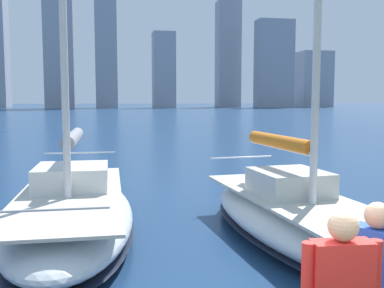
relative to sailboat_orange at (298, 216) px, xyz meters
The scene contains 4 objects.
city_skyline 156.01m from the sailboat_orange, 86.47° to the right, with size 168.96×21.54×51.98m.
sailboat_orange is the anchor object (origin of this frame).
sailboat_grey 5.19m from the sailboat_orange, 14.38° to the right, with size 2.84×8.00×11.06m.
person_blue_shirt 6.21m from the sailboat_orange, 72.44° to the left, with size 0.37×0.59×1.73m.
Camera 1 is at (1.14, 3.34, 3.21)m, focal length 42.00 mm.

